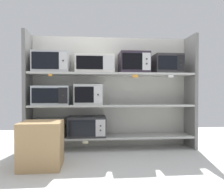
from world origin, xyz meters
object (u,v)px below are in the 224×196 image
(microwave_6, at_px, (134,63))
(microwave_0, at_px, (49,128))
(microwave_5, at_px, (95,64))
(microwave_1, at_px, (87,126))
(microwave_7, at_px, (167,64))
(microwave_2, at_px, (52,95))
(shipping_carton, at_px, (42,144))
(microwave_3, at_px, (88,95))
(microwave_4, at_px, (52,62))

(microwave_6, bearing_deg, microwave_0, 180.00)
(microwave_0, height_order, microwave_5, microwave_5)
(microwave_0, bearing_deg, microwave_1, -0.01)
(microwave_1, xyz_separation_m, microwave_7, (1.25, 0.00, 0.96))
(microwave_0, distance_m, microwave_5, 1.18)
(microwave_6, height_order, microwave_7, microwave_6)
(microwave_2, bearing_deg, shipping_carton, -89.34)
(microwave_0, bearing_deg, shipping_carton, -86.05)
(microwave_1, bearing_deg, microwave_3, 0.25)
(microwave_6, xyz_separation_m, microwave_7, (0.53, 0.00, -0.01))
(microwave_2, distance_m, microwave_3, 0.55)
(shipping_carton, bearing_deg, microwave_6, 32.20)
(shipping_carton, bearing_deg, microwave_3, 55.49)
(shipping_carton, bearing_deg, microwave_7, 23.83)
(microwave_3, height_order, microwave_6, microwave_6)
(microwave_7, bearing_deg, microwave_4, -179.99)
(microwave_0, height_order, microwave_3, microwave_3)
(microwave_1, relative_size, microwave_4, 1.07)
(microwave_3, relative_size, microwave_7, 0.99)
(microwave_0, height_order, microwave_1, microwave_1)
(microwave_3, distance_m, microwave_6, 0.86)
(microwave_2, height_order, microwave_7, microwave_7)
(microwave_1, relative_size, microwave_7, 1.33)
(microwave_6, bearing_deg, shipping_carton, -147.80)
(microwave_5, relative_size, microwave_7, 1.37)
(microwave_0, relative_size, shipping_carton, 0.83)
(microwave_4, relative_size, shipping_carton, 0.99)
(microwave_6, bearing_deg, microwave_3, 180.00)
(microwave_4, distance_m, shipping_carton, 1.31)
(microwave_1, bearing_deg, microwave_7, 0.01)
(microwave_7, relative_size, shipping_carton, 0.80)
(microwave_2, height_order, shipping_carton, microwave_2)
(microwave_6, xyz_separation_m, shipping_carton, (-1.24, -0.78, -1.06))
(microwave_1, bearing_deg, microwave_6, 0.01)
(microwave_5, height_order, microwave_7, microwave_7)
(microwave_2, xyz_separation_m, microwave_3, (0.55, 0.00, 0.01))
(microwave_4, bearing_deg, microwave_3, 0.02)
(microwave_3, distance_m, microwave_7, 1.32)
(microwave_1, xyz_separation_m, microwave_6, (0.72, 0.00, 0.97))
(microwave_5, bearing_deg, microwave_7, -0.00)
(microwave_0, xyz_separation_m, shipping_carton, (0.05, -0.78, -0.08))
(microwave_5, relative_size, shipping_carton, 1.09)
(microwave_1, xyz_separation_m, shipping_carton, (-0.51, -0.78, -0.09))
(microwave_7, bearing_deg, microwave_5, 180.00)
(microwave_4, height_order, microwave_7, microwave_4)
(microwave_3, xyz_separation_m, microwave_6, (0.70, -0.00, 0.49))
(microwave_0, relative_size, microwave_5, 0.76)
(microwave_6, relative_size, shipping_carton, 0.84)
(microwave_4, xyz_separation_m, shipping_carton, (0.01, -0.78, -1.06))
(microwave_1, bearing_deg, microwave_4, -179.99)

